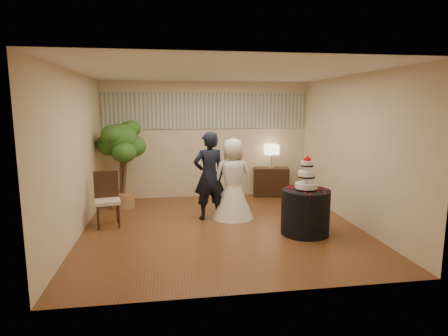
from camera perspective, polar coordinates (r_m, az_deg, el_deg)
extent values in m
cube|color=brown|center=(7.01, -0.31, -9.06)|extent=(5.00, 5.00, 0.00)
cube|color=white|center=(6.67, -0.33, 14.40)|extent=(5.00, 5.00, 0.00)
cube|color=beige|center=(9.16, -2.64, 4.28)|extent=(5.00, 0.06, 2.80)
cube|color=beige|center=(4.27, 4.64, -1.72)|extent=(5.00, 0.06, 2.80)
cube|color=beige|center=(6.80, -21.67, 1.81)|extent=(0.06, 5.00, 2.80)
cube|color=beige|center=(7.48, 19.00, 2.61)|extent=(0.06, 5.00, 2.80)
cube|color=#A4A997|center=(9.10, -2.66, 8.66)|extent=(4.90, 0.02, 0.85)
imported|color=black|center=(7.34, -2.29, -1.20)|extent=(0.71, 0.55, 1.74)
imported|color=white|center=(7.43, 1.35, -1.59)|extent=(0.91, 0.91, 1.60)
cylinder|color=black|center=(6.73, 12.28, -6.55)|extent=(0.95, 0.95, 0.79)
cube|color=black|center=(9.37, 7.17, -2.12)|extent=(0.91, 0.52, 0.71)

